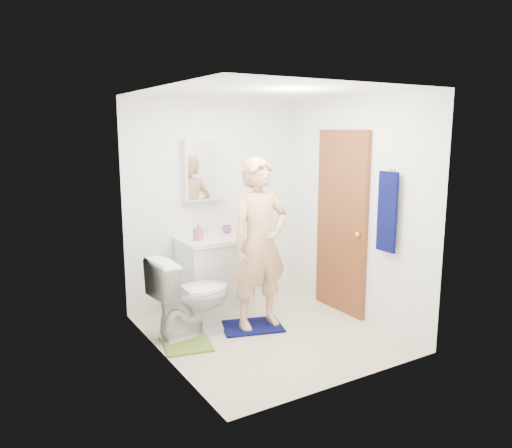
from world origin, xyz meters
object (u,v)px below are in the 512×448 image
Objects in this scene: medicine_cabinet at (204,170)px; towel at (387,212)px; vanity_cabinet at (215,275)px; toothbrush_cup at (227,229)px; soap_dispenser at (198,232)px; man at (260,244)px; toilet at (192,295)px.

medicine_cabinet is 0.87× the size of towel.
vanity_cabinet is 7.26× the size of toothbrush_cup.
towel is (1.18, -1.71, -0.35)m from medicine_cabinet.
soap_dispenser is at bearing -158.52° from toothbrush_cup.
toothbrush_cup is at bearing 120.18° from towel.
soap_dispenser is at bearing -128.21° from medicine_cabinet.
medicine_cabinet is 0.75m from toothbrush_cup.
vanity_cabinet is 0.91m from man.
man is (-0.08, -0.87, 0.01)m from toothbrush_cup.
medicine_cabinet is at bearing -40.59° from toilet.
vanity_cabinet is 4.18× the size of soap_dispenser.
medicine_cabinet is at bearing 159.02° from toothbrush_cup.
vanity_cabinet is 0.45× the size of man.
toilet is at bearing -133.43° from vanity_cabinet.
vanity_cabinet is at bearing 128.47° from towel.
medicine_cabinet is 0.74m from soap_dispenser.
toothbrush_cup is at bearing 85.07° from man.
toilet is 0.47× the size of man.
towel is at bearing -55.39° from medicine_cabinet.
medicine_cabinet is at bearing 90.00° from vanity_cabinet.
towel is 2.11m from toilet.
man reaches higher than toilet.
towel is 1.91m from toothbrush_cup.
toilet is 4.36× the size of soap_dispenser.
man is at bearing -78.00° from vanity_cabinet.
soap_dispenser is (-0.21, -0.04, 0.55)m from vanity_cabinet.
toilet is (-0.53, -0.56, 0.02)m from vanity_cabinet.
man is at bearing -62.11° from soap_dispenser.
soap_dispenser is at bearing -168.31° from vanity_cabinet.
medicine_cabinet reaches higher than soap_dispenser.
toothbrush_cup is at bearing 29.20° from vanity_cabinet.
toilet reaches higher than vanity_cabinet.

